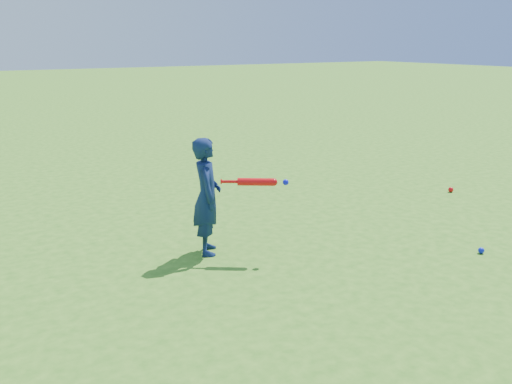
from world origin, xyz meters
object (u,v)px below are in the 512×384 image
Objects in this scene: bat_swing at (259,182)px; ground_ball_red at (451,190)px; ground_ball_blue at (481,251)px; child at (207,196)px.

ground_ball_red is at bearing 44.13° from bat_swing.
bat_swing is at bearing -170.30° from ground_ball_red.
bat_swing is at bearing 148.78° from ground_ball_blue.
child is 16.36× the size of ground_ball_red.
child is 4.16m from ground_ball_red.
ground_ball_blue is 2.42m from bat_swing.
child is at bearing 147.32° from ground_ball_blue.
bat_swing is at bearing -104.36° from child.
ground_ball_red is 1.14× the size of ground_ball_blue.
ground_ball_blue is at bearing -97.98° from child.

